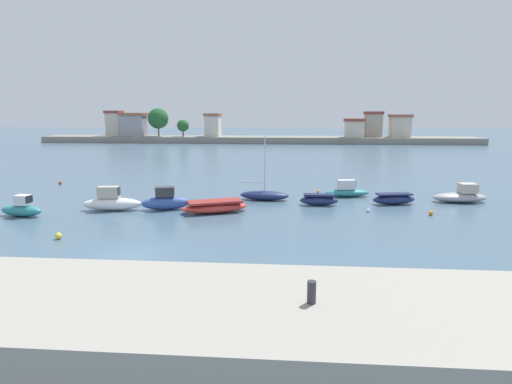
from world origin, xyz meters
name	(u,v)px	position (x,y,z in m)	size (l,w,h in m)	color
ground_plane	(129,257)	(0.00, 0.00, 0.00)	(400.00, 400.00, 0.00)	#476075
seawall_embankment	(15,324)	(0.00, -9.81, 1.13)	(75.53, 6.33, 2.26)	#9E998C
mooring_bollard	(312,292)	(9.53, -9.88, 2.60)	(0.27, 0.27, 0.70)	#2D2D33
moored_boat_0	(22,209)	(-11.73, 8.57, 0.59)	(3.56, 1.61, 1.68)	teal
moored_boat_1	(112,202)	(-5.64, 11.11, 0.68)	(4.84, 1.93, 1.97)	white
moored_boat_2	(166,201)	(-1.34, 11.74, 0.71)	(4.10, 2.17, 1.88)	#3856A8
moored_boat_3	(215,207)	(2.86, 11.07, 0.46)	(5.66, 3.80, 0.96)	#C63833
moored_boat_4	(264,195)	(6.50, 16.36, 0.44)	(4.64, 2.03, 5.82)	navy
moored_boat_5	(319,200)	(11.32, 14.48, 0.46)	(3.28, 1.14, 0.97)	navy
moored_boat_6	(347,191)	(14.22, 18.52, 0.53)	(4.36, 1.94, 1.60)	teal
moored_boat_7	(394,199)	(17.84, 15.37, 0.46)	(3.92, 1.94, 0.96)	navy
moored_boat_8	(461,196)	(24.02, 16.81, 0.56)	(4.88, 2.25, 1.68)	#9E9EA3
mooring_buoy_0	(58,236)	(-5.70, 2.96, 0.21)	(0.42, 0.42, 0.42)	yellow
mooring_buoy_1	(318,191)	(11.61, 20.31, 0.13)	(0.26, 0.26, 0.26)	orange
mooring_buoy_2	(368,210)	(15.12, 12.19, 0.14)	(0.28, 0.28, 0.28)	white
mooring_buoy_3	(431,213)	(19.79, 11.45, 0.17)	(0.35, 0.35, 0.35)	orange
mooring_buoy_4	(60,183)	(-16.64, 23.02, 0.18)	(0.35, 0.35, 0.35)	red
distant_shoreline	(250,134)	(-2.01, 90.63, 2.15)	(112.45, 9.93, 8.95)	gray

